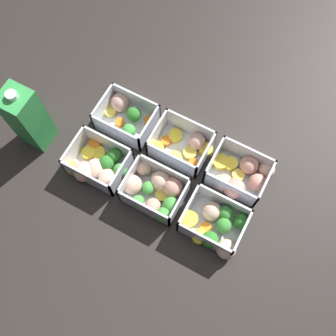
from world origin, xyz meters
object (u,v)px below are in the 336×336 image
(container_far_right, at_px, (98,166))
(juice_carton, at_px, (28,118))
(container_near_center, at_px, (184,146))
(container_far_center, at_px, (155,190))
(container_near_left, at_px, (241,176))
(container_near_right, at_px, (126,115))
(container_far_left, at_px, (217,226))

(container_far_right, relative_size, juice_carton, 0.72)
(container_near_center, xyz_separation_m, container_far_right, (0.15, 0.14, 0.00))
(container_far_center, height_order, container_far_right, same)
(container_near_left, xyz_separation_m, container_far_center, (0.16, 0.13, 0.00))
(container_near_right, relative_size, juice_carton, 0.72)
(container_far_left, xyz_separation_m, juice_carton, (0.49, -0.00, 0.07))
(juice_carton, bearing_deg, container_near_left, -164.91)
(juice_carton, bearing_deg, container_near_center, -157.51)
(container_near_center, distance_m, container_far_center, 0.13)
(container_far_left, xyz_separation_m, container_far_center, (0.16, -0.01, 0.00))
(juice_carton, bearing_deg, container_near_right, -140.00)
(container_far_right, xyz_separation_m, juice_carton, (0.18, -0.01, 0.07))
(juice_carton, bearing_deg, container_far_right, 178.28)
(container_far_center, height_order, juice_carton, juice_carton)
(container_near_center, relative_size, container_far_center, 1.01)
(container_near_left, distance_m, container_far_left, 0.13)
(container_near_left, height_order, container_near_right, same)
(container_near_center, bearing_deg, container_far_right, 42.80)
(container_far_center, relative_size, container_far_right, 1.02)
(container_far_center, bearing_deg, juice_carton, 1.00)
(container_near_left, bearing_deg, container_near_center, -2.41)
(container_far_center, bearing_deg, container_near_center, -92.79)
(container_far_right, distance_m, juice_carton, 0.19)
(juice_carton, bearing_deg, container_far_left, 179.71)
(container_near_right, bearing_deg, container_far_left, 155.77)
(container_near_right, distance_m, container_far_left, 0.35)
(container_far_left, distance_m, container_far_center, 0.16)
(container_near_left, bearing_deg, container_far_left, 90.71)
(container_near_right, height_order, container_far_left, same)
(container_far_right, height_order, juice_carton, juice_carton)
(container_near_left, relative_size, juice_carton, 0.79)
(container_near_center, xyz_separation_m, juice_carton, (0.33, 0.14, 0.07))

